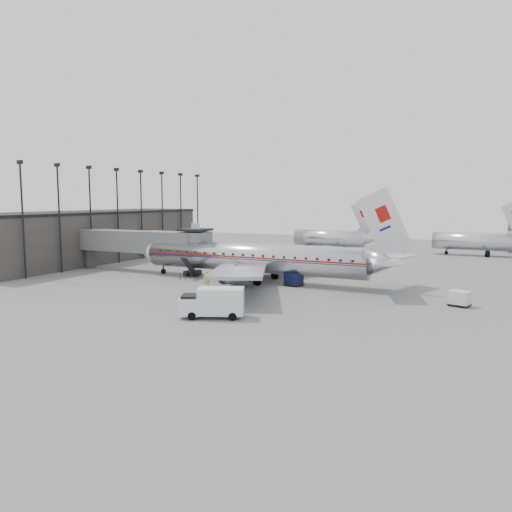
{
  "coord_description": "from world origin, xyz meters",
  "views": [
    {
      "loc": [
        27.29,
        -53.02,
        10.39
      ],
      "look_at": [
        0.45,
        3.17,
        3.2
      ],
      "focal_mm": 35.0,
      "sensor_mm": 36.0,
      "label": 1
    }
  ],
  "objects_px": {
    "airliner": "(257,258)",
    "baggage_cart_white": "(459,298)",
    "service_van": "(213,302)",
    "ramp_worker": "(207,279)",
    "baggage_cart_navy": "(294,279)"
  },
  "relations": [
    {
      "from": "service_van",
      "to": "airliner",
      "type": "bearing_deg",
      "value": 80.36
    },
    {
      "from": "service_van",
      "to": "ramp_worker",
      "type": "bearing_deg",
      "value": 99.55
    },
    {
      "from": "airliner",
      "to": "service_van",
      "type": "distance_m",
      "value": 19.64
    },
    {
      "from": "baggage_cart_navy",
      "to": "baggage_cart_white",
      "type": "bearing_deg",
      "value": 8.45
    },
    {
      "from": "airliner",
      "to": "ramp_worker",
      "type": "bearing_deg",
      "value": -118.3
    },
    {
      "from": "baggage_cart_navy",
      "to": "baggage_cart_white",
      "type": "xyz_separation_m",
      "value": [
        18.63,
        -3.74,
        -0.05
      ]
    },
    {
      "from": "airliner",
      "to": "baggage_cart_white",
      "type": "xyz_separation_m",
      "value": [
        23.89,
        -4.73,
        -2.16
      ]
    },
    {
      "from": "airliner",
      "to": "service_van",
      "type": "bearing_deg",
      "value": -75.25
    },
    {
      "from": "airliner",
      "to": "ramp_worker",
      "type": "relative_size",
      "value": 18.78
    },
    {
      "from": "baggage_cart_white",
      "to": "airliner",
      "type": "bearing_deg",
      "value": -173.58
    },
    {
      "from": "airliner",
      "to": "baggage_cart_white",
      "type": "height_order",
      "value": "airliner"
    },
    {
      "from": "baggage_cart_navy",
      "to": "baggage_cart_white",
      "type": "height_order",
      "value": "baggage_cart_navy"
    },
    {
      "from": "airliner",
      "to": "baggage_cart_navy",
      "type": "bearing_deg",
      "value": -9.69
    },
    {
      "from": "ramp_worker",
      "to": "service_van",
      "type": "bearing_deg",
      "value": -82.29
    },
    {
      "from": "airliner",
      "to": "baggage_cart_white",
      "type": "distance_m",
      "value": 24.45
    }
  ]
}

